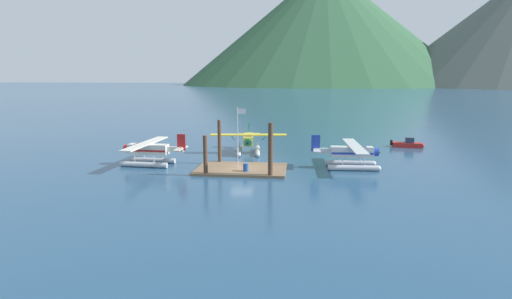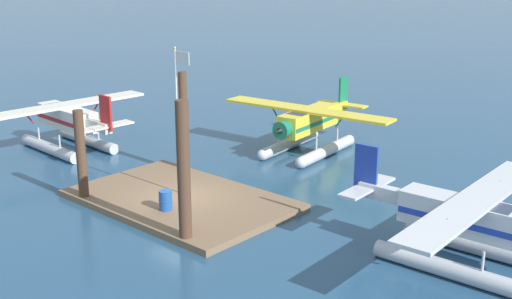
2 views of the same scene
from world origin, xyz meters
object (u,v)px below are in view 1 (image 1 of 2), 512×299
fuel_drum (246,167)px  seaplane_cream_port_fwd (148,152)px  flagpole (239,131)px  boat_red_open_east (408,144)px  seaplane_silver_stbd_fwd (352,155)px  seaplane_yellow_bow_centre (248,142)px

fuel_drum → seaplane_cream_port_fwd: seaplane_cream_port_fwd is taller
fuel_drum → seaplane_cream_port_fwd: 12.60m
flagpole → boat_red_open_east: bearing=37.3°
fuel_drum → seaplane_cream_port_fwd: size_ratio=0.08×
boat_red_open_east → fuel_drum: bearing=-138.6°
seaplane_cream_port_fwd → boat_red_open_east: size_ratio=2.15×
seaplane_silver_stbd_fwd → fuel_drum: bearing=-160.8°
flagpole → seaplane_yellow_bow_centre: bearing=91.4°
flagpole → boat_red_open_east: flagpole is taller
flagpole → seaplane_yellow_bow_centre: (-0.25, 10.01, -2.91)m
flagpole → fuel_drum: size_ratio=7.74×
flagpole → seaplane_cream_port_fwd: (-11.14, 1.17, -2.91)m
seaplane_yellow_bow_centre → seaplane_silver_stbd_fwd: 15.21m
boat_red_open_east → flagpole: bearing=-142.7°
seaplane_silver_stbd_fwd → seaplane_cream_port_fwd: bearing=-177.4°
flagpole → seaplane_silver_stbd_fwd: bearing=9.9°
boat_red_open_east → seaplane_yellow_bow_centre: bearing=-162.2°
flagpole → fuel_drum: flagpole is taller
flagpole → fuel_drum: bearing=-60.4°
seaplane_yellow_bow_centre → boat_red_open_east: seaplane_yellow_bow_centre is taller
flagpole → seaplane_silver_stbd_fwd: (12.84, 2.25, -2.91)m
seaplane_cream_port_fwd → seaplane_yellow_bow_centre: bearing=39.0°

